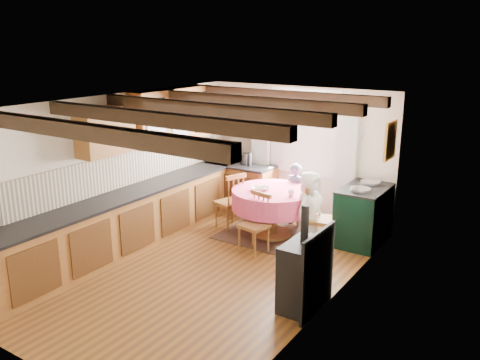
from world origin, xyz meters
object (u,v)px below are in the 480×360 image
Objects in this scene: chair_near at (254,223)px; cast_iron_stove at (304,258)px; chair_right at (319,217)px; child_far at (295,195)px; cup at (291,193)px; dining_table at (272,213)px; child_right at (309,210)px; chair_left at (230,200)px; aga_range at (363,215)px.

chair_near is 1.77m from cast_iron_stove.
child_far is (-0.76, 0.66, 0.06)m from chair_right.
child_far is at bearing 119.11° from cast_iron_stove.
cup is (0.33, -0.80, 0.29)m from child_far.
child_right is (0.69, -0.07, 0.21)m from dining_table.
chair_left is (-0.81, -0.06, 0.10)m from dining_table.
cup is at bearing 90.86° from chair_right.
chair_right is 9.51× the size of cup.
child_far is (0.00, 1.38, 0.10)m from chair_near.
chair_right is at bearing -58.61° from child_right.
child_right is at bearing -5.63° from dining_table.
chair_left is at bearing 96.03° from child_right.
cup is at bearing -18.56° from dining_table.
chair_right is 0.89× the size of child_far.
aga_range is 0.90× the size of child_far.
cast_iron_stove is (1.38, -1.09, 0.19)m from chair_near.
dining_table is 0.73m from chair_near.
chair_left is at bearing 75.43° from chair_right.
child_far is (-1.27, 0.08, 0.10)m from aga_range.
chair_near is 8.83× the size of cup.
child_far is (-1.38, 2.47, -0.09)m from cast_iron_stove.
aga_range is (1.35, 0.58, 0.07)m from dining_table.
chair_left is 2.26m from aga_range.
chair_right is 1.01m from child_far.
cast_iron_stove is at bearing 134.37° from child_far.
chair_right is at bearing -131.15° from aga_range.
cast_iron_stove is 1.07× the size of child_right.
child_far reaches higher than chair_left.
chair_near reaches higher than cup.
cup is at bearing 105.68° from chair_left.
chair_right reaches higher than chair_left.
chair_right is 0.58m from cup.
chair_near is 1.11m from chair_left.
dining_table is 1.47m from aga_range.
cup is at bearing 122.09° from cast_iron_stove.
aga_range is at bearing 23.38° from dining_table.
child_right reaches higher than chair_left.
chair_near is at bearing 141.56° from cast_iron_stove.
child_right is at bearing 113.68° from cast_iron_stove.
chair_near is at bearing 105.23° from child_far.
cast_iron_stove reaches higher than chair_near.
chair_left is 1.51m from child_right.
aga_range reaches higher than chair_near.
child_right is (-0.66, -0.65, 0.14)m from aga_range.
cup is (-0.94, -0.72, 0.39)m from aga_range.
cup is (0.41, -0.14, 0.46)m from dining_table.
dining_table is 1.01× the size of cast_iron_stove.
cup reaches higher than dining_table.
child_right is at bearing 13.41° from cup.
dining_table is 1.31× the size of aga_range.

